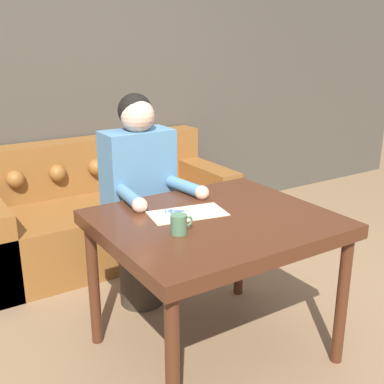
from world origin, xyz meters
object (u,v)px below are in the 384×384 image
Objects in this scene: couch at (106,214)px; person at (140,204)px; dining_table at (215,232)px; mug at (179,224)px; scissors at (179,211)px.

person is at bearing -98.39° from couch.
person is at bearing 97.60° from dining_table.
person reaches higher than dining_table.
person is (-0.09, 0.66, -0.02)m from dining_table.
mug is at bearing -100.46° from couch.
person is at bearing 87.37° from scissors.
couch is at bearing 83.68° from scissors.
person reaches higher than scissors.
couch is 1.72m from mug.
scissors is (-0.02, -0.50, 0.11)m from person.
mug is at bearing -102.88° from person.
dining_table is 4.90× the size of scissors.
dining_table is 0.84× the size of person.
person reaches higher than mug.
mug is (-0.17, -0.74, 0.15)m from person.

